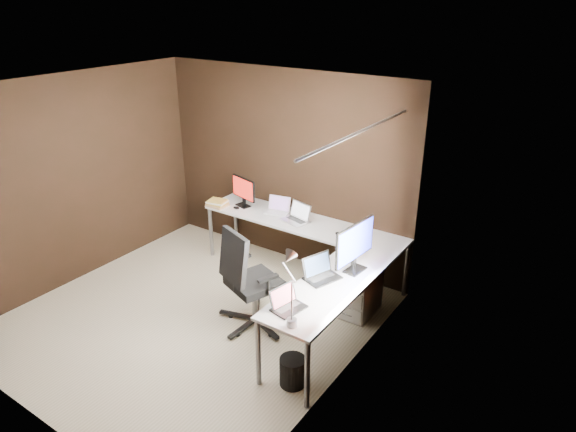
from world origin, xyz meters
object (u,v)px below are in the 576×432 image
object	(u,v)px
laptop_silver	(297,217)
book_stack	(217,203)
laptop_white	(278,209)
monitor_right	(355,244)
laptop_black_small	(287,304)
laptop_black_big	(320,273)
office_chair	(251,297)
desk_lamp	(290,278)
drawer_pedestal	(357,287)
monitor_left	(244,190)
wastebasket	(293,371)

from	to	relation	value
laptop_silver	book_stack	size ratio (longest dim) A/B	1.40
laptop_white	monitor_right	bearing A→B (deg)	-39.36
monitor_right	laptop_black_small	distance (m)	0.99
laptop_black_big	book_stack	xyz separation A→B (m)	(-2.07, 0.83, -0.01)
monitor_right	office_chair	distance (m)	1.26
monitor_right	laptop_black_big	size ratio (longest dim) A/B	1.58
office_chair	desk_lamp	bearing A→B (deg)	-12.81
drawer_pedestal	monitor_left	distance (m)	2.00
monitor_left	book_stack	xyz separation A→B (m)	(-0.29, -0.20, -0.18)
laptop_silver	monitor_left	bearing A→B (deg)	-166.63
drawer_pedestal	monitor_left	size ratio (longest dim) A/B	1.38
laptop_white	laptop_silver	world-z (taller)	laptop_silver
laptop_white	laptop_black_big	bearing A→B (deg)	-52.13
monitor_right	wastebasket	size ratio (longest dim) A/B	2.25
laptop_silver	office_chair	world-z (taller)	office_chair
drawer_pedestal	wastebasket	size ratio (longest dim) A/B	2.14
drawer_pedestal	desk_lamp	distance (m)	1.67
monitor_left	office_chair	size ratio (longest dim) A/B	0.38
desk_lamp	wastebasket	world-z (taller)	desk_lamp
laptop_silver	desk_lamp	xyz separation A→B (m)	(1.09, -1.77, 0.36)
laptop_silver	office_chair	distance (m)	1.30
laptop_black_small	wastebasket	xyz separation A→B (m)	(0.13, -0.09, -0.63)
drawer_pedestal	laptop_white	bearing A→B (deg)	162.69
monitor_left	monitor_right	world-z (taller)	monitor_right
laptop_silver	wastebasket	world-z (taller)	laptop_silver
wastebasket	laptop_black_big	bearing A→B (deg)	101.88
laptop_white	book_stack	world-z (taller)	laptop_white
laptop_white	desk_lamp	size ratio (longest dim) A/B	0.50
laptop_silver	wastebasket	distance (m)	2.14
monitor_right	laptop_silver	bearing A→B (deg)	64.31
laptop_black_big	office_chair	world-z (taller)	office_chair
monitor_left	laptop_silver	world-z (taller)	monitor_left
drawer_pedestal	office_chair	xyz separation A→B (m)	(-0.81, -0.86, 0.03)
laptop_black_big	laptop_black_small	distance (m)	0.62
monitor_left	book_stack	size ratio (longest dim) A/B	1.60
monitor_left	office_chair	xyz separation A→B (m)	(1.05, -1.21, -0.62)
monitor_right	desk_lamp	world-z (taller)	desk_lamp
book_stack	wastebasket	xyz separation A→B (m)	(2.22, -1.54, -0.63)
laptop_white	office_chair	world-z (taller)	office_chair
wastebasket	monitor_left	bearing A→B (deg)	137.96
monitor_right	book_stack	size ratio (longest dim) A/B	2.33
laptop_black_big	drawer_pedestal	bearing A→B (deg)	12.85
laptop_black_small	book_stack	bearing A→B (deg)	66.91
office_chair	drawer_pedestal	bearing A→B (deg)	67.07
laptop_silver	office_chair	size ratio (longest dim) A/B	0.33
monitor_left	wastebasket	bearing A→B (deg)	-27.14
monitor_left	monitor_right	bearing A→B (deg)	-4.79
desk_lamp	monitor_left	bearing A→B (deg)	112.89
drawer_pedestal	office_chair	size ratio (longest dim) A/B	0.53
desk_lamp	monitor_right	bearing A→B (deg)	62.69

